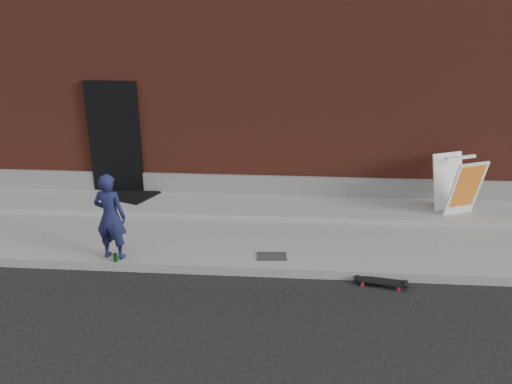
# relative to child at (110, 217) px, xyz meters

# --- Properties ---
(ground) EXTENTS (80.00, 80.00, 0.00)m
(ground) POSITION_rel_child_xyz_m (1.76, -0.20, -0.84)
(ground) COLOR black
(ground) RESTS_ON ground
(sidewalk) EXTENTS (20.00, 3.00, 0.15)m
(sidewalk) POSITION_rel_child_xyz_m (1.76, 1.30, -0.76)
(sidewalk) COLOR gray
(sidewalk) RESTS_ON ground
(apron) EXTENTS (20.00, 1.20, 0.10)m
(apron) POSITION_rel_child_xyz_m (1.76, 2.20, -0.64)
(apron) COLOR gray
(apron) RESTS_ON sidewalk
(building) EXTENTS (20.00, 8.10, 5.00)m
(building) POSITION_rel_child_xyz_m (1.76, 6.79, 1.66)
(building) COLOR maroon
(building) RESTS_ON ground
(child) EXTENTS (0.54, 0.39, 1.38)m
(child) POSITION_rel_child_xyz_m (0.00, 0.00, 0.00)
(child) COLOR #161A3F
(child) RESTS_ON sidewalk
(skateboard) EXTENTS (0.77, 0.32, 0.08)m
(skateboard) POSITION_rel_child_xyz_m (4.11, -0.32, -0.77)
(skateboard) COLOR red
(skateboard) RESTS_ON ground
(pizza_sign) EXTENTS (0.90, 0.96, 1.08)m
(pizza_sign) POSITION_rel_child_xyz_m (5.83, 2.10, -0.05)
(pizza_sign) COLOR white
(pizza_sign) RESTS_ON apron
(soda_can) EXTENTS (0.09, 0.09, 0.13)m
(soda_can) POSITION_rel_child_xyz_m (0.07, -0.15, -0.62)
(soda_can) COLOR #19802A
(soda_can) RESTS_ON sidewalk
(doormat) EXTENTS (1.20, 1.10, 0.03)m
(doormat) POSITION_rel_child_xyz_m (-0.54, 2.50, -0.57)
(doormat) COLOR black
(doormat) RESTS_ON apron
(utility_plate) EXTENTS (0.49, 0.33, 0.01)m
(utility_plate) POSITION_rel_child_xyz_m (2.48, 0.19, -0.68)
(utility_plate) COLOR #59595E
(utility_plate) RESTS_ON sidewalk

